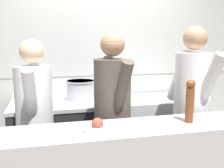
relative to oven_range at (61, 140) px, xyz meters
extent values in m
cube|color=silver|center=(0.55, 0.40, 0.85)|extent=(8.00, 0.06, 2.60)
cube|color=gray|center=(0.55, 0.37, 0.70)|extent=(8.00, 0.00, 0.01)
cube|color=#232326|center=(0.00, 0.00, -0.02)|extent=(1.08, 0.70, 0.87)
cube|color=#B7BABF|center=(0.00, 0.00, 0.43)|extent=(1.10, 0.71, 0.04)
cube|color=#B7BABF|center=(0.00, -0.33, 0.04)|extent=(0.97, 0.03, 0.10)
cube|color=#B7BABF|center=(1.07, 0.00, -0.01)|extent=(1.03, 0.65, 0.90)
cylinder|color=#B7BABF|center=(-0.22, -0.01, 0.55)|extent=(0.29, 0.29, 0.20)
cylinder|color=#B7BABF|center=(-0.22, -0.01, 0.65)|extent=(0.31, 0.31, 0.01)
cylinder|color=#B7BABF|center=(0.25, 0.05, 0.57)|extent=(0.32, 0.32, 0.23)
cylinder|color=#B7BABF|center=(0.25, 0.05, 0.68)|extent=(0.34, 0.34, 0.01)
cone|color=#B7BABF|center=(0.85, 0.08, 0.49)|extent=(0.22, 0.22, 0.10)
cube|color=#B7BABF|center=(0.77, -0.13, 0.45)|extent=(0.25, 0.06, 0.01)
cube|color=black|center=(0.60, -0.14, 0.45)|extent=(0.11, 0.03, 0.02)
cylinder|color=white|center=(0.23, -1.15, 0.51)|extent=(0.26, 0.26, 0.02)
sphere|color=#B24733|center=(0.23, -1.15, 0.54)|extent=(0.09, 0.09, 0.09)
cylinder|color=brown|center=(0.98, -1.16, 0.64)|extent=(0.07, 0.07, 0.28)
sphere|color=brown|center=(0.98, -1.16, 0.81)|extent=(0.07, 0.07, 0.07)
cylinder|color=white|center=(-0.24, -0.59, 0.62)|extent=(0.35, 0.35, 0.63)
sphere|color=beige|center=(-0.24, -0.59, 1.06)|extent=(0.21, 0.21, 0.21)
cylinder|color=white|center=(-0.23, -0.40, 0.69)|extent=(0.12, 0.32, 0.52)
cylinder|color=white|center=(-0.26, -0.78, 0.69)|extent=(0.12, 0.32, 0.52)
cube|color=black|center=(0.46, -0.68, -0.06)|extent=(0.32, 0.23, 0.79)
cylinder|color=brown|center=(0.46, -0.68, 0.66)|extent=(0.39, 0.39, 0.65)
sphere|color=tan|center=(0.46, -0.68, 1.12)|extent=(0.22, 0.22, 0.22)
cylinder|color=brown|center=(0.43, -0.48, 0.74)|extent=(0.16, 0.34, 0.55)
cylinder|color=brown|center=(0.49, -0.88, 0.74)|extent=(0.16, 0.34, 0.55)
cube|color=black|center=(1.28, -0.69, -0.05)|extent=(0.34, 0.25, 0.82)
cylinder|color=white|center=(1.28, -0.69, 0.70)|extent=(0.42, 0.42, 0.67)
sphere|color=tan|center=(1.28, -0.69, 1.17)|extent=(0.23, 0.23, 0.23)
cylinder|color=white|center=(1.24, -0.48, 0.78)|extent=(0.17, 0.35, 0.56)
cylinder|color=white|center=(1.32, -0.89, 0.78)|extent=(0.17, 0.35, 0.56)
camera|label=1|loc=(-0.10, -2.99, 1.15)|focal=42.00mm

